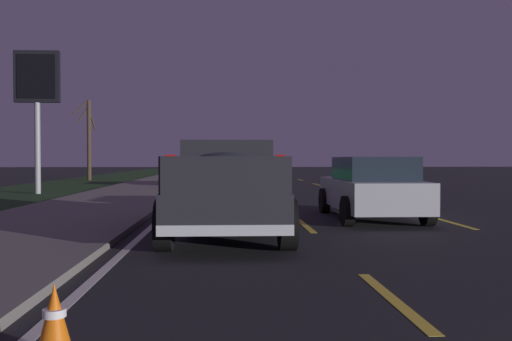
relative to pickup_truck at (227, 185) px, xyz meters
The scene contains 10 objects.
ground 17.74m from the pickup_truck, 11.40° to the right, with size 144.00×144.00×0.00m, color black.
sidewalk_shoulder 17.83m from the pickup_truck, 12.81° to the left, with size 108.00×4.00×0.12m, color slate.
grass_verge 19.56m from the pickup_truck, 27.26° to the left, with size 108.00×6.00×0.01m, color #1E3819.
lane_markings 20.51m from the pickup_truck, ahead, with size 108.00×7.04×0.01m.
pickup_truck is the anchor object (origin of this frame).
sedan_silver 4.38m from the pickup_truck, 54.89° to the right, with size 4.43×2.07×1.54m.
sedan_green 17.20m from the pickup_truck, ahead, with size 4.42×2.05×1.54m.
gas_price_sign 15.49m from the pickup_truck, 32.32° to the left, with size 0.27×1.90×6.10m.
bare_tree_far 28.90m from the pickup_truck, 19.38° to the left, with size 1.46×1.28×5.64m.
traffic_cone_near 6.67m from the pickup_truck, 168.92° to the left, with size 0.36×0.36×0.58m.
Camera 1 is at (-0.83, 3.51, 1.49)m, focal length 37.35 mm.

